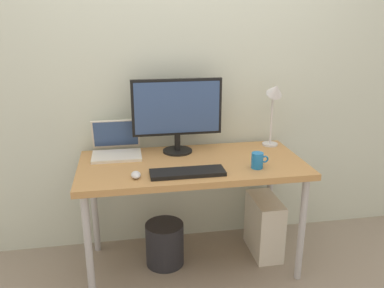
% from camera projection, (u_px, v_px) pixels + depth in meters
% --- Properties ---
extents(ground_plane, '(6.00, 6.00, 0.00)m').
position_uv_depth(ground_plane, '(192.00, 263.00, 2.74)').
color(ground_plane, gray).
extents(back_wall, '(4.40, 0.04, 2.60)m').
position_uv_depth(back_wall, '(182.00, 67.00, 2.71)').
color(back_wall, silver).
rests_on(back_wall, ground_plane).
extents(desk, '(1.43, 0.68, 0.75)m').
position_uv_depth(desk, '(192.00, 172.00, 2.52)').
color(desk, '#B7844C').
rests_on(desk, ground_plane).
extents(monitor, '(0.60, 0.20, 0.50)m').
position_uv_depth(monitor, '(177.00, 111.00, 2.60)').
color(monitor, black).
rests_on(monitor, desk).
extents(laptop, '(0.32, 0.28, 0.22)m').
position_uv_depth(laptop, '(116.00, 146.00, 2.62)').
color(laptop, silver).
rests_on(laptop, desk).
extents(desk_lamp, '(0.11, 0.16, 0.47)m').
position_uv_depth(desk_lamp, '(274.00, 100.00, 2.70)').
color(desk_lamp, silver).
rests_on(desk_lamp, desk).
extents(keyboard, '(0.44, 0.14, 0.02)m').
position_uv_depth(keyboard, '(187.00, 172.00, 2.30)').
color(keyboard, black).
rests_on(keyboard, desk).
extents(mouse, '(0.06, 0.09, 0.03)m').
position_uv_depth(mouse, '(136.00, 175.00, 2.26)').
color(mouse, silver).
rests_on(mouse, desk).
extents(coffee_mug, '(0.11, 0.07, 0.10)m').
position_uv_depth(coffee_mug, '(258.00, 160.00, 2.39)').
color(coffee_mug, '#1E72BF').
rests_on(coffee_mug, desk).
extents(computer_tower, '(0.18, 0.36, 0.42)m').
position_uv_depth(computer_tower, '(264.00, 226.00, 2.81)').
color(computer_tower, silver).
rests_on(computer_tower, ground_plane).
extents(wastebasket, '(0.26, 0.26, 0.30)m').
position_uv_depth(wastebasket, '(165.00, 244.00, 2.69)').
color(wastebasket, '#232328').
rests_on(wastebasket, ground_plane).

